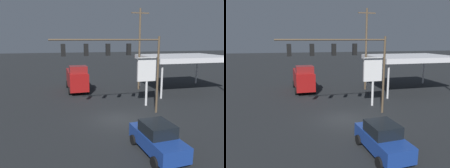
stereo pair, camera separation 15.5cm
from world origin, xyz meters
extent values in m
plane|color=black|center=(0.00, 0.00, 0.00)|extent=(200.00, 200.00, 0.00)
cylinder|color=brown|center=(-4.04, -0.89, 3.54)|extent=(0.20, 0.20, 7.07)
cylinder|color=brown|center=(0.71, -0.89, 6.77)|extent=(9.50, 0.14, 0.14)
cube|color=black|center=(-1.22, -0.89, 5.95)|extent=(0.36, 0.28, 1.00)
sphere|color=#360505|center=(-1.22, -1.07, 6.25)|extent=(0.22, 0.22, 0.22)
sphere|color=yellow|center=(-1.22, -1.07, 5.95)|extent=(0.22, 0.22, 0.22)
sphere|color=black|center=(-1.22, -1.07, 5.65)|extent=(0.22, 0.22, 0.22)
cube|color=black|center=(0.63, -0.89, 5.95)|extent=(0.36, 0.28, 1.00)
sphere|color=#360505|center=(0.63, -1.07, 6.25)|extent=(0.22, 0.22, 0.22)
sphere|color=yellow|center=(0.63, -1.07, 5.95)|extent=(0.22, 0.22, 0.22)
sphere|color=black|center=(0.63, -1.07, 5.65)|extent=(0.22, 0.22, 0.22)
cube|color=black|center=(2.49, -0.89, 5.95)|extent=(0.36, 0.28, 1.00)
sphere|color=#360505|center=(2.49, -1.07, 6.25)|extent=(0.22, 0.22, 0.22)
sphere|color=yellow|center=(2.49, -1.07, 5.95)|extent=(0.22, 0.22, 0.22)
sphere|color=black|center=(2.49, -1.07, 5.65)|extent=(0.22, 0.22, 0.22)
cube|color=black|center=(4.34, -0.89, 5.95)|extent=(0.36, 0.28, 1.00)
sphere|color=#360505|center=(4.34, -1.07, 6.25)|extent=(0.22, 0.22, 0.22)
sphere|color=yellow|center=(4.34, -1.07, 5.95)|extent=(0.22, 0.22, 0.22)
sphere|color=black|center=(4.34, -1.07, 5.65)|extent=(0.22, 0.22, 0.22)
cylinder|color=brown|center=(-5.96, -10.53, 5.38)|extent=(0.26, 0.26, 10.77)
cube|color=brown|center=(-5.96, -10.53, 10.17)|extent=(2.40, 0.14, 0.14)
cube|color=silver|center=(-11.54, -8.83, 4.39)|extent=(10.70, 8.16, 0.60)
cube|color=red|center=(-11.54, -12.93, 4.39)|extent=(10.70, 0.06, 0.36)
cylinder|color=silver|center=(-16.29, -12.31, 2.04)|extent=(0.24, 0.24, 4.09)
cylinder|color=silver|center=(-6.79, -12.31, 2.04)|extent=(0.24, 0.24, 4.09)
cylinder|color=silver|center=(-6.79, -5.35, 2.04)|extent=(0.24, 0.24, 4.09)
cylinder|color=silver|center=(-3.98, -3.19, 2.52)|extent=(0.24, 0.24, 5.03)
cube|color=white|center=(-3.98, -3.19, 3.82)|extent=(2.07, 0.24, 2.43)
cube|color=black|center=(-3.98, -3.32, 3.82)|extent=(1.45, 0.04, 0.85)
cube|color=navy|center=(-0.76, 6.07, 0.78)|extent=(2.10, 4.51, 0.90)
cube|color=black|center=(-0.76, 6.07, 1.58)|extent=(1.79, 2.11, 0.70)
cylinder|color=black|center=(-1.78, 7.43, 0.33)|extent=(0.26, 0.67, 0.66)
cylinder|color=black|center=(0.06, 7.56, 0.33)|extent=(0.26, 0.67, 0.66)
cylinder|color=black|center=(-1.58, 4.58, 0.33)|extent=(0.26, 0.67, 0.66)
cylinder|color=black|center=(0.25, 4.71, 0.33)|extent=(0.26, 0.67, 0.66)
cube|color=maroon|center=(2.40, -11.90, 1.58)|extent=(2.42, 6.84, 2.20)
cube|color=maroon|center=(2.37, -9.80, 3.13)|extent=(2.15, 1.84, 0.90)
cylinder|color=black|center=(1.19, -9.71, 0.48)|extent=(0.24, 0.96, 0.96)
cylinder|color=black|center=(3.53, -9.67, 0.48)|extent=(0.24, 0.96, 0.96)
cylinder|color=black|center=(1.27, -14.13, 0.48)|extent=(0.24, 0.96, 0.96)
cylinder|color=black|center=(3.61, -14.09, 0.48)|extent=(0.24, 0.96, 0.96)
camera|label=1|loc=(4.86, 17.26, 6.80)|focal=35.00mm
camera|label=2|loc=(4.71, 17.30, 6.80)|focal=35.00mm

